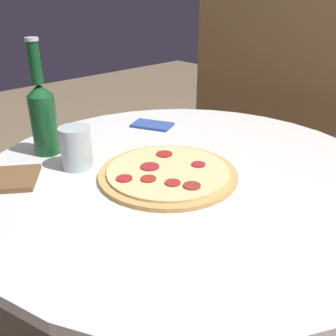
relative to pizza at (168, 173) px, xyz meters
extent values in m
cylinder|color=silver|center=(0.01, 0.05, -0.38)|extent=(0.10, 0.10, 0.69)
cylinder|color=silver|center=(0.01, 0.05, -0.02)|extent=(0.98, 0.98, 0.02)
cylinder|color=tan|center=(0.00, 0.00, 0.00)|extent=(0.32, 0.32, 0.01)
cylinder|color=beige|center=(0.00, 0.00, 0.01)|extent=(0.28, 0.28, 0.01)
cylinder|color=#A72224|center=(-0.03, -0.10, 0.01)|extent=(0.04, 0.04, 0.00)
cylinder|color=#A6222A|center=(0.03, 0.07, 0.01)|extent=(0.03, 0.03, 0.00)
cylinder|color=maroon|center=(0.09, -0.02, 0.01)|extent=(0.04, 0.04, 0.00)
cylinder|color=#A9241C|center=(-0.07, 0.05, 0.01)|extent=(0.04, 0.04, 0.00)
cylinder|color=#A32A25|center=(0.06, -0.04, 0.01)|extent=(0.03, 0.03, 0.00)
cylinder|color=#A52328|center=(-0.04, -0.02, 0.01)|extent=(0.04, 0.04, 0.00)
cylinder|color=#A42B1D|center=(0.01, -0.06, 0.01)|extent=(0.03, 0.03, 0.00)
cylinder|color=#144C23|center=(-0.31, -0.13, 0.07)|extent=(0.07, 0.07, 0.15)
cone|color=#144C23|center=(-0.31, -0.13, 0.16)|extent=(0.07, 0.07, 0.03)
cylinder|color=#144C23|center=(-0.31, -0.13, 0.22)|extent=(0.03, 0.03, 0.10)
cylinder|color=silver|center=(-0.31, -0.13, 0.28)|extent=(0.03, 0.03, 0.01)
cube|color=brown|center=(-0.23, -0.27, 0.00)|extent=(0.16, 0.16, 0.01)
cylinder|color=silver|center=(-0.18, -0.12, 0.04)|extent=(0.07, 0.07, 0.10)
cube|color=#334C99|center=(-0.28, 0.20, 0.00)|extent=(0.14, 0.12, 0.01)
camera|label=1|loc=(0.55, -0.53, 0.39)|focal=40.00mm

